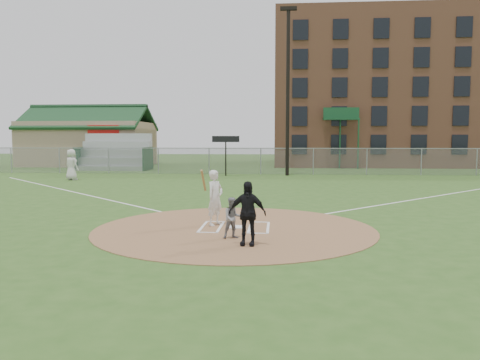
# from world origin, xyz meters

# --- Properties ---
(ground) EXTENTS (140.00, 140.00, 0.00)m
(ground) POSITION_xyz_m (0.00, 0.00, 0.00)
(ground) COLOR #2F541D
(ground) RESTS_ON ground
(dirt_circle) EXTENTS (8.40, 8.40, 0.02)m
(dirt_circle) POSITION_xyz_m (0.00, 0.00, 0.01)
(dirt_circle) COLOR #976C47
(dirt_circle) RESTS_ON ground
(home_plate) EXTENTS (0.46, 0.46, 0.03)m
(home_plate) POSITION_xyz_m (0.05, 0.10, 0.04)
(home_plate) COLOR white
(home_plate) RESTS_ON dirt_circle
(foul_line_first) EXTENTS (17.04, 17.04, 0.01)m
(foul_line_first) POSITION_xyz_m (9.00, 9.00, 0.01)
(foul_line_first) COLOR white
(foul_line_first) RESTS_ON ground
(foul_line_third) EXTENTS (17.04, 17.04, 0.01)m
(foul_line_third) POSITION_xyz_m (-9.00, 9.00, 0.01)
(foul_line_third) COLOR white
(foul_line_third) RESTS_ON ground
(catcher) EXTENTS (0.65, 0.58, 1.11)m
(catcher) POSITION_xyz_m (0.08, -1.45, 0.58)
(catcher) COLOR gray
(catcher) RESTS_ON dirt_circle
(umpire) EXTENTS (0.99, 0.50, 1.63)m
(umpire) POSITION_xyz_m (0.52, -2.24, 0.83)
(umpire) COLOR black
(umpire) RESTS_ON dirt_circle
(ondeck_player) EXTENTS (1.17, 1.00, 2.04)m
(ondeck_player) POSITION_xyz_m (-12.24, 15.89, 1.02)
(ondeck_player) COLOR silver
(ondeck_player) RESTS_ON ground
(batters_boxes) EXTENTS (2.08, 1.88, 0.01)m
(batters_boxes) POSITION_xyz_m (0.00, 0.15, 0.03)
(batters_boxes) COLOR white
(batters_boxes) RESTS_ON dirt_circle
(batter_at_plate) EXTENTS (0.69, 1.08, 1.78)m
(batter_at_plate) POSITION_xyz_m (-0.65, 0.45, 0.88)
(batter_at_plate) COLOR silver
(batter_at_plate) RESTS_ON dirt_circle
(outfield_fence) EXTENTS (56.08, 0.08, 2.03)m
(outfield_fence) POSITION_xyz_m (0.00, 22.00, 1.02)
(outfield_fence) COLOR slate
(outfield_fence) RESTS_ON ground
(bleachers) EXTENTS (6.08, 3.20, 3.20)m
(bleachers) POSITION_xyz_m (-13.00, 26.20, 1.59)
(bleachers) COLOR #B7BABF
(bleachers) RESTS_ON ground
(clubhouse) EXTENTS (12.20, 8.71, 6.23)m
(clubhouse) POSITION_xyz_m (-18.00, 32.99, 2.39)
(clubhouse) COLOR tan
(clubhouse) RESTS_ON ground
(brick_warehouse) EXTENTS (30.00, 17.17, 15.00)m
(brick_warehouse) POSITION_xyz_m (16.00, 37.96, 7.50)
(brick_warehouse) COLOR #A26246
(brick_warehouse) RESTS_ON ground
(light_pole) EXTENTS (1.20, 0.30, 12.22)m
(light_pole) POSITION_xyz_m (2.00, 21.00, 6.61)
(light_pole) COLOR black
(light_pole) RESTS_ON ground
(scoreboard_sign) EXTENTS (2.00, 0.10, 2.93)m
(scoreboard_sign) POSITION_xyz_m (-2.50, 20.20, 2.39)
(scoreboard_sign) COLOR black
(scoreboard_sign) RESTS_ON ground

